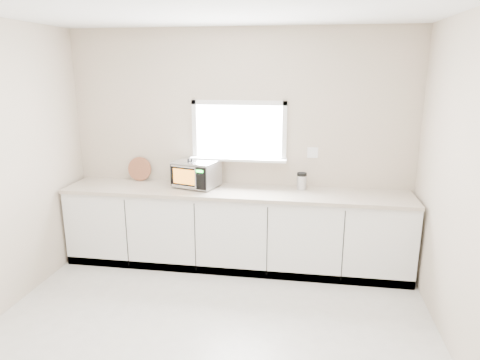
# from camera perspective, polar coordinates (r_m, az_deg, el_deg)

# --- Properties ---
(ground) EXTENTS (4.00, 4.00, 0.00)m
(ground) POSITION_cam_1_polar(r_m,az_deg,el_deg) (3.74, -5.36, -22.49)
(ground) COLOR beige
(ground) RESTS_ON ground
(back_wall) EXTENTS (4.00, 0.17, 2.70)m
(back_wall) POSITION_cam_1_polar(r_m,az_deg,el_deg) (5.01, -0.10, 4.46)
(back_wall) COLOR #B4A98F
(back_wall) RESTS_ON ground
(cabinets) EXTENTS (3.92, 0.60, 0.88)m
(cabinets) POSITION_cam_1_polar(r_m,az_deg,el_deg) (4.98, -0.65, -6.66)
(cabinets) COLOR white
(cabinets) RESTS_ON ground
(countertop) EXTENTS (3.92, 0.64, 0.04)m
(countertop) POSITION_cam_1_polar(r_m,az_deg,el_deg) (4.82, -0.68, -1.61)
(countertop) COLOR #C2B4A0
(countertop) RESTS_ON cabinets
(microwave) EXTENTS (0.56, 0.49, 0.31)m
(microwave) POSITION_cam_1_polar(r_m,az_deg,el_deg) (4.95, -5.86, 0.90)
(microwave) COLOR black
(microwave) RESTS_ON countertop
(knife_block) EXTENTS (0.11, 0.23, 0.34)m
(knife_block) POSITION_cam_1_polar(r_m,az_deg,el_deg) (4.98, -6.53, 0.77)
(knife_block) COLOR #432318
(knife_block) RESTS_ON countertop
(cutting_board) EXTENTS (0.29, 0.07, 0.29)m
(cutting_board) POSITION_cam_1_polar(r_m,az_deg,el_deg) (5.35, -13.24, 1.45)
(cutting_board) COLOR #9C583C
(cutting_board) RESTS_ON countertop
(coffee_grinder) EXTENTS (0.13, 0.13, 0.20)m
(coffee_grinder) POSITION_cam_1_polar(r_m,az_deg,el_deg) (4.89, 8.23, -0.13)
(coffee_grinder) COLOR #B6B9BE
(coffee_grinder) RESTS_ON countertop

